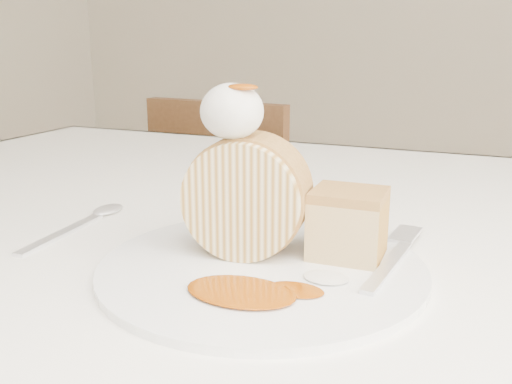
% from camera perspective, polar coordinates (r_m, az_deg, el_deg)
% --- Properties ---
extents(table, '(1.40, 0.90, 0.75)m').
position_cam_1_polar(table, '(0.75, 2.27, -8.11)').
color(table, white).
rests_on(table, ground).
extents(chair_far, '(0.41, 0.41, 0.81)m').
position_cam_1_polar(chair_far, '(1.55, -2.09, -3.44)').
color(chair_far, brown).
rests_on(chair_far, ground).
extents(plate, '(0.30, 0.30, 0.01)m').
position_cam_1_polar(plate, '(0.52, 0.59, -7.54)').
color(plate, white).
rests_on(plate, table).
extents(roulade_slice, '(0.12, 0.07, 0.11)m').
position_cam_1_polar(roulade_slice, '(0.53, -0.92, -0.44)').
color(roulade_slice, beige).
rests_on(roulade_slice, plate).
extents(cake_chunk, '(0.07, 0.06, 0.05)m').
position_cam_1_polar(cake_chunk, '(0.54, 9.16, -3.55)').
color(cake_chunk, '#A8723F').
rests_on(cake_chunk, plate).
extents(whipped_cream, '(0.06, 0.06, 0.05)m').
position_cam_1_polar(whipped_cream, '(0.51, -2.41, 8.07)').
color(whipped_cream, silver).
rests_on(whipped_cream, roulade_slice).
extents(caramel_drizzle, '(0.03, 0.02, 0.01)m').
position_cam_1_polar(caramel_drizzle, '(0.50, -1.38, 11.17)').
color(caramel_drizzle, '#8C3B05').
rests_on(caramel_drizzle, whipped_cream).
extents(caramel_pool, '(0.09, 0.06, 0.00)m').
position_cam_1_polar(caramel_pool, '(0.46, -1.53, -9.90)').
color(caramel_pool, '#8C3B05').
rests_on(caramel_pool, plate).
extents(fork, '(0.04, 0.18, 0.00)m').
position_cam_1_polar(fork, '(0.52, 13.05, -7.24)').
color(fork, silver).
rests_on(fork, plate).
extents(spoon, '(0.04, 0.17, 0.00)m').
position_cam_1_polar(spoon, '(0.65, -18.87, -3.98)').
color(spoon, silver).
rests_on(spoon, table).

